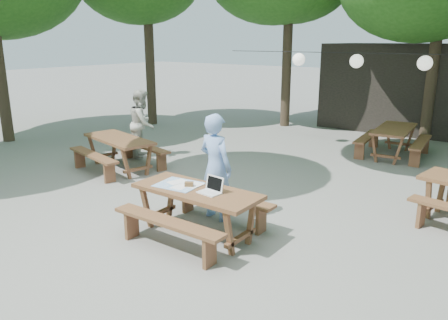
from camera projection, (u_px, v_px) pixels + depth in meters
ground at (220, 234)px, 6.77m from camera, size 80.00×80.00×0.00m
pavilion at (424, 88)px, 14.28m from camera, size 6.00×3.00×2.80m
main_picnic_table at (197, 212)px, 6.65m from camera, size 2.00×1.58×0.75m
picnic_table_nw at (120, 153)px, 10.09m from camera, size 2.20×1.96×0.75m
picnic_table_far_e at (393, 142)px, 11.21m from camera, size 1.73×2.06×0.75m
woman at (216, 167)px, 7.18m from camera, size 0.70×0.50×1.79m
second_person at (142, 123)px, 11.12m from camera, size 0.99×1.05×1.72m
laptop at (212, 189)px, 6.40m from camera, size 0.36×0.29×0.24m
tabletop_clutter at (181, 184)px, 6.73m from camera, size 0.71×0.62×0.08m
paper_lanterns at (357, 61)px, 10.91m from camera, size 9.00×0.34×0.38m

